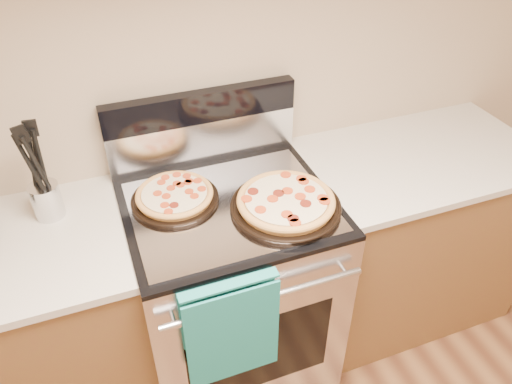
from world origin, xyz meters
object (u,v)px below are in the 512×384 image
object	(u,v)px
pepperoni_pizza_back	(175,196)
utensil_crock	(47,201)
pepperoni_pizza_front	(286,203)
range_body	(232,289)

from	to	relation	value
pepperoni_pizza_back	utensil_crock	world-z (taller)	utensil_crock
pepperoni_pizza_back	pepperoni_pizza_front	xyz separation A→B (m)	(0.36, -0.18, 0.01)
utensil_crock	pepperoni_pizza_back	bearing A→B (deg)	-12.95
range_body	pepperoni_pizza_front	size ratio (longest dim) A/B	2.30
range_body	pepperoni_pizza_front	bearing A→B (deg)	-32.49
pepperoni_pizza_back	pepperoni_pizza_front	bearing A→B (deg)	-27.15
range_body	utensil_crock	distance (m)	0.82
range_body	pepperoni_pizza_front	distance (m)	0.55
range_body	utensil_crock	size ratio (longest dim) A/B	6.97
range_body	pepperoni_pizza_back	world-z (taller)	pepperoni_pizza_back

